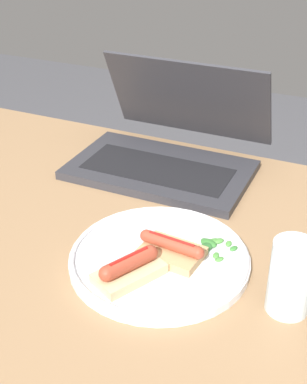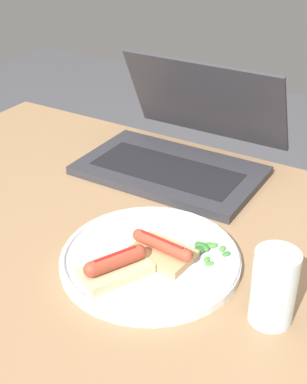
{
  "view_description": "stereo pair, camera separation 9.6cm",
  "coord_description": "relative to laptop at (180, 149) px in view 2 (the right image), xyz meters",
  "views": [
    {
      "loc": [
        0.23,
        -0.66,
        1.31
      ],
      "look_at": [
        -0.11,
        0.09,
        0.83
      ],
      "focal_mm": 50.0,
      "sensor_mm": 36.0,
      "label": 1
    },
    {
      "loc": [
        0.32,
        -0.62,
        1.31
      ],
      "look_at": [
        -0.11,
        0.09,
        0.83
      ],
      "focal_mm": 50.0,
      "sensor_mm": 36.0,
      "label": 2
    }
  ],
  "objects": [
    {
      "name": "desk",
      "position": [
        0.17,
        -0.31,
        -0.12
      ],
      "size": [
        1.47,
        0.85,
        0.77
      ],
      "color": "#93704C",
      "rests_on": "ground_plane"
    },
    {
      "name": "laptop",
      "position": [
        0.0,
        0.0,
        0.0
      ],
      "size": [
        0.38,
        0.32,
        0.21
      ],
      "color": "#2D2D33",
      "rests_on": "desk"
    },
    {
      "name": "plate",
      "position": [
        0.12,
        -0.33,
        -0.03
      ],
      "size": [
        0.3,
        0.3,
        0.02
      ],
      "color": "silver",
      "rests_on": "desk"
    },
    {
      "name": "sausage_toast_left",
      "position": [
        0.14,
        -0.32,
        -0.01
      ],
      "size": [
        0.11,
        0.08,
        0.04
      ],
      "rotation": [
        0.0,
        0.0,
        3.05
      ],
      "color": "tan",
      "rests_on": "plate"
    },
    {
      "name": "sausage_toast_middle",
      "position": [
        0.1,
        -0.4,
        -0.01
      ],
      "size": [
        0.1,
        0.12,
        0.04
      ],
      "rotation": [
        0.0,
        0.0,
        1.1
      ],
      "color": "#D6B784",
      "rests_on": "plate"
    },
    {
      "name": "salad_pile",
      "position": [
        0.19,
        -0.27,
        -0.02
      ],
      "size": [
        0.07,
        0.07,
        0.01
      ],
      "color": "#387A33",
      "rests_on": "plate"
    },
    {
      "name": "drinking_glass",
      "position": [
        0.34,
        -0.35,
        0.02
      ],
      "size": [
        0.06,
        0.06,
        0.12
      ],
      "color": "silver",
      "rests_on": "desk"
    }
  ]
}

